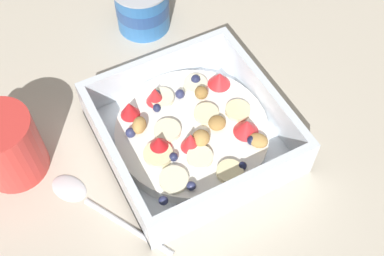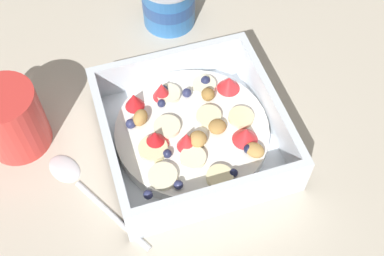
% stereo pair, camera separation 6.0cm
% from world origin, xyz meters
% --- Properties ---
extents(ground_plane, '(2.40, 2.40, 0.00)m').
position_xyz_m(ground_plane, '(0.00, 0.00, 0.00)').
color(ground_plane, beige).
extents(fruit_bowl, '(0.22, 0.22, 0.06)m').
position_xyz_m(fruit_bowl, '(-0.01, -0.01, 0.02)').
color(fruit_bowl, white).
rests_on(fruit_bowl, ground).
extents(spoon, '(0.10, 0.16, 0.01)m').
position_xyz_m(spoon, '(-0.16, -0.03, 0.00)').
color(spoon, silver).
rests_on(spoon, ground).
extents(yogurt_cup, '(0.08, 0.08, 0.07)m').
position_xyz_m(yogurt_cup, '(0.03, 0.22, 0.04)').
color(yogurt_cup, '#3370B7').
rests_on(yogurt_cup, ground).
extents(coffee_mug, '(0.08, 0.11, 0.09)m').
position_xyz_m(coffee_mug, '(-0.22, 0.06, 0.05)').
color(coffee_mug, red).
rests_on(coffee_mug, ground).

